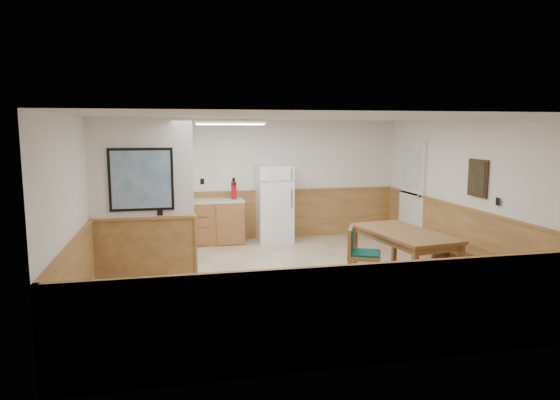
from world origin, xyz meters
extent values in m
plane|color=tan|center=(0.00, 0.00, 0.00)|extent=(6.00, 6.00, 0.00)
cube|color=white|center=(0.00, 0.00, 2.50)|extent=(6.00, 6.00, 0.02)
cube|color=white|center=(0.00, 3.00, 1.25)|extent=(6.00, 0.02, 2.50)
cube|color=white|center=(3.00, 0.00, 1.25)|extent=(0.02, 6.00, 2.50)
cube|color=white|center=(-3.00, 0.00, 1.25)|extent=(0.02, 6.00, 2.50)
cube|color=tan|center=(0.00, 2.98, 0.50)|extent=(6.00, 0.04, 1.00)
cube|color=tan|center=(2.98, 0.00, 0.50)|extent=(0.04, 6.00, 1.00)
cube|color=tan|center=(-2.98, 0.00, 0.50)|extent=(0.04, 6.00, 1.00)
cube|color=white|center=(-2.25, 0.20, 1.75)|extent=(1.50, 0.15, 1.50)
cube|color=tan|center=(-2.25, 0.20, 0.50)|extent=(1.50, 0.17, 1.00)
cube|color=black|center=(-2.25, 0.10, 1.60)|extent=(0.92, 0.03, 0.92)
cube|color=silver|center=(-2.25, 0.09, 1.60)|extent=(0.84, 0.01, 0.84)
cube|color=#935E34|center=(-1.10, 2.68, 0.43)|extent=(1.40, 0.60, 0.86)
cube|color=#935E34|center=(-2.57, 2.68, 0.43)|extent=(0.06, 0.60, 0.86)
cube|color=#935E34|center=(-1.83, 2.68, 0.43)|extent=(0.06, 0.60, 0.86)
cube|color=beige|center=(-1.50, 2.68, 0.88)|extent=(2.20, 0.60, 0.04)
cube|color=beige|center=(-1.50, 2.98, 0.95)|extent=(2.20, 0.02, 0.10)
cube|color=white|center=(2.97, 1.90, 1.02)|extent=(0.05, 1.02, 2.15)
cube|color=white|center=(2.96, 1.90, 1.02)|extent=(0.04, 0.90, 2.05)
cube|color=silver|center=(2.94, 1.90, 1.55)|extent=(0.02, 0.76, 0.80)
cube|color=white|center=(-2.10, 2.98, 1.55)|extent=(0.80, 0.03, 1.00)
cube|color=silver|center=(-2.10, 2.96, 1.55)|extent=(0.70, 0.01, 0.90)
cube|color=#352515|center=(2.97, -0.30, 1.55)|extent=(0.03, 0.50, 0.60)
cube|color=black|center=(2.95, -0.30, 1.55)|extent=(0.01, 0.42, 0.52)
cube|color=white|center=(-0.80, 1.30, 2.45)|extent=(1.20, 0.30, 0.08)
cube|color=white|center=(-0.80, 1.30, 2.40)|extent=(1.15, 0.25, 0.01)
cube|color=white|center=(0.25, 2.63, 0.79)|extent=(0.71, 0.71, 1.58)
cube|color=silver|center=(0.53, 2.27, 1.44)|extent=(0.03, 0.02, 0.20)
cube|color=silver|center=(0.53, 2.27, 0.95)|extent=(0.03, 0.02, 0.37)
cube|color=brown|center=(1.70, -0.37, 0.72)|extent=(1.16, 1.93, 0.05)
cube|color=brown|center=(1.70, -0.37, 0.65)|extent=(1.04, 1.81, 0.10)
cube|color=brown|center=(1.43, -1.26, 0.35)|extent=(0.08, 0.08, 0.70)
cube|color=brown|center=(1.19, 0.42, 0.35)|extent=(0.08, 0.08, 0.70)
cube|color=brown|center=(2.21, -1.15, 0.35)|extent=(0.08, 0.08, 0.70)
cube|color=brown|center=(1.96, 0.53, 0.35)|extent=(0.08, 0.08, 0.70)
cube|color=brown|center=(2.78, -0.29, 0.42)|extent=(0.43, 1.60, 0.05)
cube|color=brown|center=(2.78, -1.03, 0.20)|extent=(0.33, 0.08, 0.40)
cube|color=brown|center=(2.78, 0.45, 0.20)|extent=(0.33, 0.08, 0.40)
cube|color=brown|center=(1.01, -0.45, 0.42)|extent=(0.64, 0.64, 0.06)
cube|color=#0F4F49|center=(1.01, -0.45, 0.47)|extent=(0.59, 0.59, 0.03)
cube|color=brown|center=(0.81, -0.36, 0.65)|extent=(0.25, 0.46, 0.40)
cube|color=#0F4F49|center=(0.62, -0.27, 0.65)|extent=(0.19, 0.40, 0.34)
cube|color=brown|center=(0.73, -0.55, 0.20)|extent=(0.05, 0.05, 0.39)
cube|color=brown|center=(0.90, -0.16, 0.20)|extent=(0.05, 0.05, 0.39)
cube|color=brown|center=(1.12, -0.73, 0.20)|extent=(0.05, 0.05, 0.39)
cube|color=brown|center=(1.29, -0.34, 0.20)|extent=(0.05, 0.05, 0.39)
cylinder|color=red|center=(-0.59, 2.67, 1.08)|extent=(0.12, 0.12, 0.36)
cylinder|color=black|center=(-0.59, 2.67, 1.30)|extent=(0.06, 0.06, 0.08)
cylinder|color=#198A35|center=(-2.13, 2.72, 1.01)|extent=(0.07, 0.07, 0.23)
camera|label=1|loc=(-1.82, -7.38, 2.34)|focal=32.00mm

